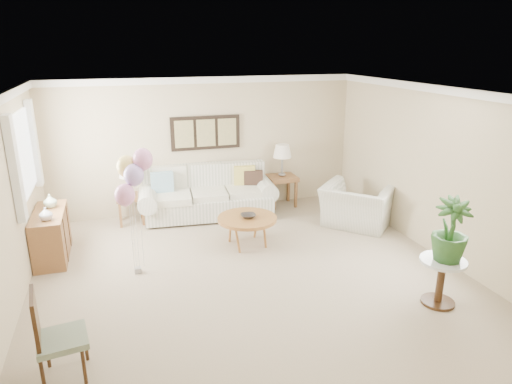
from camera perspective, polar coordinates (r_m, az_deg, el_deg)
The scene contains 18 objects.
ground_plane at distance 6.69m, azimuth -0.75°, elevation -10.34°, with size 6.00×6.00×0.00m, color tan.
room_shell at distance 6.15m, azimuth -2.05°, elevation 3.40°, with size 6.04×6.04×2.60m.
wall_art_triptych at distance 8.92m, azimuth -6.30°, elevation 7.37°, with size 1.35×0.06×0.65m.
sofa at distance 8.84m, azimuth -6.00°, elevation -0.56°, with size 2.70×1.19×0.97m.
end_table_left at distance 8.69m, azimuth -15.44°, elevation -0.93°, with size 0.50×0.45×0.54m.
end_table_right at distance 9.32m, azimuth 3.25°, elevation 1.41°, with size 0.57×0.52×0.63m.
lamp_left at distance 8.54m, azimuth -15.73°, elevation 2.41°, with size 0.32×0.32×0.57m.
lamp_right at distance 9.17m, azimuth 3.31°, elevation 5.00°, with size 0.37×0.37×0.65m.
coffee_table at distance 7.46m, azimuth -1.11°, elevation -3.43°, with size 0.97×0.97×0.49m.
decor_bowl at distance 7.41m, azimuth -0.98°, elevation -3.01°, with size 0.25×0.25×0.06m, color #282420.
armchair at distance 8.49m, azimuth 12.49°, elevation -1.68°, with size 1.17×1.03×0.76m, color silver.
side_table at distance 6.26m, azimuth 22.22°, elevation -9.08°, with size 0.57×0.57×0.62m.
potted_plant at distance 6.04m, azimuth 23.16°, elevation -4.40°, with size 0.45×0.45×0.81m, color #26511F.
accent_chair at distance 5.03m, azimuth -24.00°, elevation -15.92°, with size 0.52×0.52×0.95m.
credenza at distance 7.75m, azimuth -24.22°, elevation -4.90°, with size 0.46×1.20×0.74m.
vase_white at distance 7.27m, azimuth -24.80°, elevation -2.49°, with size 0.19×0.19×0.20m, color silver.
vase_sage at distance 7.81m, azimuth -24.35°, elevation -1.02°, with size 0.20×0.20×0.21m, color #A8BD9F.
balloon_cluster at distance 6.45m, azimuth -15.23°, elevation 2.10°, with size 0.55×0.49×1.83m.
Camera 1 is at (-1.68, -5.65, 3.16)m, focal length 32.00 mm.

